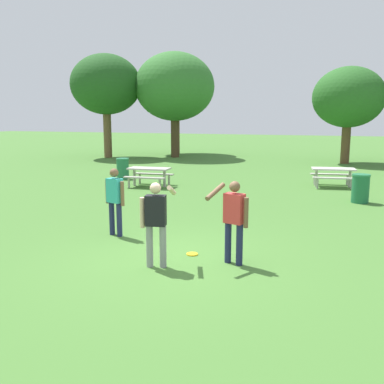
# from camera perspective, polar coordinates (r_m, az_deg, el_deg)

# --- Properties ---
(ground_plane) EXTENTS (120.00, 120.00, 0.00)m
(ground_plane) POSITION_cam_1_polar(r_m,az_deg,el_deg) (8.66, -2.11, -9.09)
(ground_plane) COLOR #447530
(person_thrower) EXTENTS (0.59, 0.32, 1.64)m
(person_thrower) POSITION_cam_1_polar(r_m,az_deg,el_deg) (10.31, -10.33, -0.71)
(person_thrower) COLOR #1E234C
(person_thrower) RESTS_ON ground
(person_catcher) EXTENTS (0.75, 0.63, 1.64)m
(person_catcher) POSITION_cam_1_polar(r_m,az_deg,el_deg) (8.20, 5.64, -3.24)
(person_catcher) COLOR #1E234C
(person_catcher) RESTS_ON ground
(person_bystander) EXTENTS (0.60, 0.77, 1.64)m
(person_bystander) POSITION_cam_1_polar(r_m,az_deg,el_deg) (8.04, -4.86, -3.51)
(person_bystander) COLOR gray
(person_bystander) RESTS_ON ground
(frisbee) EXTENTS (0.24, 0.24, 0.03)m
(frisbee) POSITION_cam_1_polar(r_m,az_deg,el_deg) (8.96, 0.03, -8.34)
(frisbee) COLOR yellow
(frisbee) RESTS_ON ground
(picnic_table_near) EXTENTS (1.82, 1.56, 0.77)m
(picnic_table_near) POSITION_cam_1_polar(r_m,az_deg,el_deg) (17.55, -5.78, 2.58)
(picnic_table_near) COLOR #B2ADA3
(picnic_table_near) RESTS_ON ground
(picnic_table_far) EXTENTS (1.91, 1.68, 0.77)m
(picnic_table_far) POSITION_cam_1_polar(r_m,az_deg,el_deg) (18.29, 18.45, 2.42)
(picnic_table_far) COLOR beige
(picnic_table_far) RESTS_ON ground
(trash_can_beside_table) EXTENTS (0.59, 0.59, 0.96)m
(trash_can_beside_table) POSITION_cam_1_polar(r_m,az_deg,el_deg) (15.23, 21.71, 0.45)
(trash_can_beside_table) COLOR #1E663D
(trash_can_beside_table) RESTS_ON ground
(trash_can_further_along) EXTENTS (0.59, 0.59, 0.96)m
(trash_can_further_along) POSITION_cam_1_polar(r_m,az_deg,el_deg) (19.86, -9.29, 3.14)
(trash_can_further_along) COLOR #237047
(trash_can_further_along) RESTS_ON ground
(tree_tall_left) EXTENTS (4.82, 4.82, 7.07)m
(tree_tall_left) POSITION_cam_1_polar(r_m,az_deg,el_deg) (30.57, -11.51, 13.93)
(tree_tall_left) COLOR brown
(tree_tall_left) RESTS_ON ground
(tree_broad_center) EXTENTS (4.95, 4.95, 7.01)m
(tree_broad_center) POSITION_cam_1_polar(r_m,az_deg,el_deg) (32.76, -2.20, 13.65)
(tree_broad_center) COLOR brown
(tree_broad_center) RESTS_ON ground
(tree_far_right) EXTENTS (5.51, 5.51, 7.22)m
(tree_far_right) POSITION_cam_1_polar(r_m,az_deg,el_deg) (30.18, -2.35, 13.93)
(tree_far_right) COLOR #4C3823
(tree_far_right) RESTS_ON ground
(tree_slender_mid) EXTENTS (4.25, 4.25, 5.79)m
(tree_slender_mid) POSITION_cam_1_polar(r_m,az_deg,el_deg) (27.63, 20.30, 11.81)
(tree_slender_mid) COLOR brown
(tree_slender_mid) RESTS_ON ground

